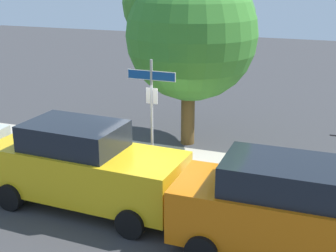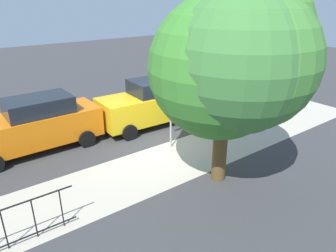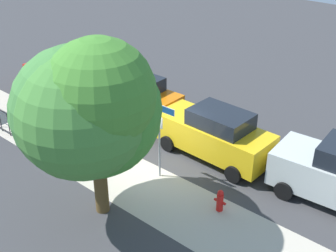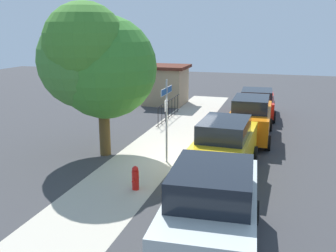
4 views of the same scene
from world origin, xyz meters
TOP-DOWN VIEW (x-y plane):
  - ground_plane at (0.00, 0.00)m, footprint 60.00×60.00m
  - sidewalk_strip at (2.00, 1.30)m, footprint 24.00×2.60m
  - street_sign at (-0.51, 0.40)m, footprint 1.33×0.07m
  - shade_tree at (-0.47, 3.33)m, footprint 4.30×4.50m
  - car_yellow at (-1.25, -1.91)m, footprint 4.66×2.06m
  - car_orange at (3.55, -2.39)m, footprint 4.70×1.97m
  - car_red at (8.35, -2.34)m, footprint 4.45×2.26m
  - iron_fence at (6.19, 2.30)m, footprint 4.47×0.04m
  - fire_hydrant at (-3.26, 0.60)m, footprint 0.42×0.22m

SIDE VIEW (x-z plane):
  - ground_plane at x=0.00m, z-range 0.00..0.00m
  - sidewalk_strip at x=2.00m, z-range 0.00..0.00m
  - fire_hydrant at x=-3.26m, z-range -0.01..0.77m
  - iron_fence at x=6.19m, z-range 0.03..1.10m
  - car_red at x=8.35m, z-range 0.03..1.62m
  - car_orange at x=3.55m, z-range 0.00..1.98m
  - car_yellow at x=-1.25m, z-range 0.00..2.02m
  - street_sign at x=-0.51m, z-range 0.55..3.71m
  - shade_tree at x=-0.47m, z-range 0.79..6.73m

